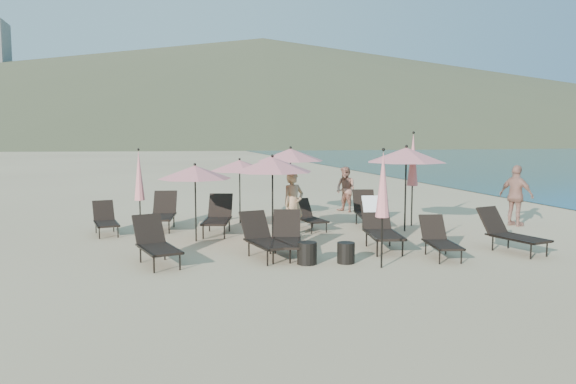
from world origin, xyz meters
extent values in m
plane|color=#D6BA8C|center=(0.00, 0.00, 0.00)|extent=(800.00, 800.00, 0.00)
cone|color=brown|center=(60.00, 300.00, 27.50)|extent=(690.00, 690.00, 55.00)
cone|color=brown|center=(190.00, 330.00, 16.00)|extent=(280.00, 280.00, 32.00)
cube|color=beige|center=(-45.00, 310.00, 19.00)|extent=(18.00, 16.00, 38.00)
cube|color=black|center=(-4.54, -0.03, 0.36)|extent=(0.92, 1.34, 0.05)
cube|color=black|center=(-4.75, 0.77, 0.66)|extent=(0.73, 0.61, 0.63)
cylinder|color=black|center=(-4.67, -0.59, 0.17)|extent=(0.04, 0.04, 0.35)
cylinder|color=black|center=(-4.93, 0.43, 0.17)|extent=(0.04, 0.04, 0.35)
cylinder|color=black|center=(-4.16, -0.45, 0.17)|extent=(0.04, 0.04, 0.35)
cylinder|color=black|center=(-4.42, 0.56, 0.17)|extent=(0.04, 0.04, 0.35)
cube|color=black|center=(-4.85, -0.05, 0.37)|extent=(0.39, 1.34, 0.04)
cube|color=black|center=(-4.26, 0.10, 0.37)|extent=(0.39, 1.34, 0.04)
cube|color=black|center=(-2.21, -0.01, 0.35)|extent=(0.86, 1.31, 0.05)
cube|color=black|center=(-2.37, 0.79, 0.65)|extent=(0.70, 0.57, 0.62)
cylinder|color=black|center=(-2.36, -0.55, 0.17)|extent=(0.04, 0.04, 0.34)
cylinder|color=black|center=(-2.57, 0.47, 0.17)|extent=(0.04, 0.04, 0.34)
cylinder|color=black|center=(-1.85, -0.45, 0.17)|extent=(0.04, 0.04, 0.34)
cylinder|color=black|center=(-2.06, 0.57, 0.17)|extent=(0.04, 0.04, 0.34)
cube|color=black|center=(-2.51, -0.02, 0.36)|extent=(0.31, 1.34, 0.04)
cube|color=black|center=(-1.92, 0.10, 0.36)|extent=(0.31, 1.34, 0.04)
cube|color=black|center=(-1.83, -0.01, 0.36)|extent=(0.93, 1.34, 0.05)
cube|color=black|center=(-1.61, 0.78, 0.65)|extent=(0.73, 0.61, 0.63)
cylinder|color=black|center=(-2.22, -0.43, 0.17)|extent=(0.04, 0.04, 0.35)
cylinder|color=black|center=(-1.94, 0.58, 0.17)|extent=(0.04, 0.04, 0.35)
cylinder|color=black|center=(-1.71, -0.57, 0.17)|extent=(0.04, 0.04, 0.35)
cylinder|color=black|center=(-1.43, 0.44, 0.17)|extent=(0.04, 0.04, 0.35)
cube|color=black|center=(-2.11, 0.12, 0.37)|extent=(0.40, 1.33, 0.04)
cube|color=black|center=(-1.52, -0.04, 0.37)|extent=(0.40, 1.33, 0.04)
cube|color=black|center=(0.59, 0.20, 0.39)|extent=(0.91, 1.43, 0.06)
cube|color=black|center=(0.75, 1.08, 0.72)|extent=(0.77, 0.62, 0.69)
cylinder|color=black|center=(0.21, -0.30, 0.19)|extent=(0.04, 0.04, 0.38)
cylinder|color=black|center=(0.41, 0.83, 0.19)|extent=(0.04, 0.04, 0.38)
cylinder|color=black|center=(0.78, -0.40, 0.19)|extent=(0.04, 0.04, 0.38)
cylinder|color=black|center=(0.98, 0.73, 0.19)|extent=(0.04, 0.04, 0.38)
cube|color=black|center=(0.27, 0.31, 0.40)|extent=(0.31, 1.49, 0.04)
cube|color=black|center=(0.93, 0.19, 0.40)|extent=(0.31, 1.49, 0.04)
cube|color=white|center=(0.77, 1.24, 0.98)|extent=(0.65, 0.41, 0.41)
cube|color=black|center=(1.51, -0.88, 0.32)|extent=(0.75, 1.17, 0.05)
cube|color=black|center=(1.64, -0.16, 0.58)|extent=(0.63, 0.50, 0.56)
cylinder|color=black|center=(1.20, -1.29, 0.15)|extent=(0.03, 0.03, 0.31)
cylinder|color=black|center=(1.36, -0.37, 0.15)|extent=(0.03, 0.03, 0.31)
cylinder|color=black|center=(1.66, -1.37, 0.15)|extent=(0.03, 0.03, 0.31)
cylinder|color=black|center=(1.83, -0.45, 0.15)|extent=(0.03, 0.03, 0.31)
cube|color=black|center=(1.25, -0.79, 0.33)|extent=(0.25, 1.21, 0.04)
cube|color=black|center=(1.79, -0.89, 0.33)|extent=(0.25, 1.21, 0.04)
cube|color=black|center=(3.51, -0.81, 0.36)|extent=(0.91, 1.35, 0.05)
cube|color=black|center=(3.31, -0.01, 0.66)|extent=(0.73, 0.61, 0.63)
cylinder|color=black|center=(3.37, -1.37, 0.17)|extent=(0.04, 0.04, 0.35)
cylinder|color=black|center=(3.12, -0.35, 0.17)|extent=(0.04, 0.04, 0.35)
cylinder|color=black|center=(3.89, -1.24, 0.17)|extent=(0.04, 0.04, 0.35)
cylinder|color=black|center=(3.63, -0.22, 0.17)|extent=(0.04, 0.04, 0.35)
cube|color=black|center=(3.20, -0.83, 0.37)|extent=(0.38, 1.35, 0.04)
cube|color=black|center=(3.79, -0.68, 0.37)|extent=(0.38, 1.35, 0.04)
cube|color=black|center=(-5.84, 3.95, 0.32)|extent=(0.73, 1.16, 0.05)
cube|color=black|center=(-5.96, 4.67, 0.58)|extent=(0.62, 0.50, 0.56)
cylinder|color=black|center=(-6.00, 3.46, 0.15)|extent=(0.03, 0.03, 0.31)
cylinder|color=black|center=(-6.15, 4.38, 0.15)|extent=(0.03, 0.03, 0.31)
cylinder|color=black|center=(-5.54, 3.54, 0.15)|extent=(0.03, 0.03, 0.31)
cylinder|color=black|center=(-5.69, 4.46, 0.15)|extent=(0.03, 0.03, 0.31)
cube|color=black|center=(-6.12, 3.95, 0.33)|extent=(0.24, 1.21, 0.04)
cube|color=black|center=(-5.58, 4.04, 0.33)|extent=(0.24, 1.21, 0.04)
cube|color=black|center=(-4.39, 4.37, 0.38)|extent=(0.88, 1.39, 0.05)
cube|color=black|center=(-4.24, 5.23, 0.70)|extent=(0.74, 0.60, 0.67)
cylinder|color=black|center=(-4.75, 3.88, 0.18)|extent=(0.04, 0.04, 0.37)
cylinder|color=black|center=(-4.57, 4.98, 0.18)|extent=(0.04, 0.04, 0.37)
cylinder|color=black|center=(-4.20, 3.79, 0.18)|extent=(0.04, 0.04, 0.37)
cylinder|color=black|center=(-4.01, 4.89, 0.18)|extent=(0.04, 0.04, 0.37)
cube|color=black|center=(-4.70, 4.47, 0.39)|extent=(0.28, 1.45, 0.04)
cube|color=black|center=(-4.06, 4.37, 0.39)|extent=(0.28, 1.45, 0.04)
cube|color=black|center=(-2.95, 3.27, 0.38)|extent=(0.98, 1.42, 0.05)
cube|color=black|center=(-2.73, 4.11, 0.69)|extent=(0.77, 0.64, 0.66)
cylinder|color=black|center=(-3.36, 2.83, 0.18)|extent=(0.04, 0.04, 0.37)
cylinder|color=black|center=(-3.08, 3.90, 0.18)|extent=(0.04, 0.04, 0.37)
cylinder|color=black|center=(-2.82, 2.68, 0.18)|extent=(0.04, 0.04, 0.37)
cylinder|color=black|center=(-2.54, 3.75, 0.18)|extent=(0.04, 0.04, 0.37)
cube|color=black|center=(-3.25, 3.41, 0.39)|extent=(0.41, 1.41, 0.04)
cube|color=black|center=(-2.63, 3.24, 0.39)|extent=(0.41, 1.41, 0.04)
cube|color=black|center=(-0.25, 3.27, 0.31)|extent=(0.70, 1.13, 0.04)
cube|color=black|center=(-0.35, 3.97, 0.57)|extent=(0.60, 0.48, 0.54)
cylinder|color=black|center=(-0.41, 2.80, 0.15)|extent=(0.03, 0.03, 0.30)
cylinder|color=black|center=(-0.54, 3.69, 0.15)|extent=(0.03, 0.03, 0.30)
cylinder|color=black|center=(0.05, 2.86, 0.15)|extent=(0.03, 0.03, 0.30)
cylinder|color=black|center=(-0.09, 3.76, 0.15)|extent=(0.03, 0.03, 0.30)
cube|color=black|center=(-0.51, 3.27, 0.32)|extent=(0.21, 1.18, 0.04)
cube|color=black|center=(0.01, 3.35, 0.32)|extent=(0.21, 1.18, 0.04)
cube|color=black|center=(1.54, 3.41, 0.37)|extent=(0.90, 1.38, 0.05)
cube|color=black|center=(1.71, 4.25, 0.69)|extent=(0.74, 0.61, 0.66)
cylinder|color=black|center=(1.16, 2.95, 0.18)|extent=(0.04, 0.04, 0.36)
cylinder|color=black|center=(1.38, 4.02, 0.18)|extent=(0.04, 0.04, 0.36)
cylinder|color=black|center=(1.71, 2.83, 0.18)|extent=(0.04, 0.04, 0.36)
cylinder|color=black|center=(1.92, 3.91, 0.18)|extent=(0.04, 0.04, 0.36)
cube|color=black|center=(1.24, 3.53, 0.38)|extent=(0.33, 1.42, 0.04)
cube|color=black|center=(1.86, 3.40, 0.38)|extent=(0.33, 1.42, 0.04)
cylinder|color=black|center=(-3.57, 2.51, 0.93)|extent=(0.04, 0.04, 1.87)
cone|color=#D87A7B|center=(-3.57, 2.51, 1.78)|extent=(1.87, 1.87, 0.34)
sphere|color=black|center=(-3.57, 2.51, 1.97)|extent=(0.07, 0.07, 0.07)
cylinder|color=black|center=(-1.67, 2.04, 1.03)|extent=(0.04, 0.04, 2.07)
cone|color=#D87A7B|center=(-1.67, 2.04, 1.97)|extent=(2.07, 2.07, 0.37)
sphere|color=black|center=(-1.67, 2.04, 2.18)|extent=(0.08, 0.08, 0.08)
cylinder|color=black|center=(2.27, 2.56, 1.13)|extent=(0.05, 0.05, 2.26)
cone|color=#D87A7B|center=(2.27, 2.56, 2.15)|extent=(2.26, 2.26, 0.41)
sphere|color=black|center=(2.27, 2.56, 2.39)|extent=(0.09, 0.09, 0.09)
cylinder|color=black|center=(-2.00, 5.11, 0.93)|extent=(0.04, 0.04, 1.86)
cone|color=#D87A7B|center=(-2.00, 5.11, 1.77)|extent=(1.86, 1.86, 0.34)
sphere|color=black|center=(-2.00, 5.11, 1.97)|extent=(0.07, 0.07, 0.07)
cylinder|color=black|center=(-0.28, 5.58, 1.09)|extent=(0.05, 0.05, 2.17)
cone|color=#D87A7B|center=(-0.28, 5.58, 2.07)|extent=(2.17, 2.17, 0.39)
sphere|color=black|center=(-0.28, 5.58, 2.30)|extent=(0.08, 0.08, 0.08)
cylinder|color=black|center=(-0.12, -1.28, 0.53)|extent=(0.04, 0.04, 1.06)
cone|color=#D87A7B|center=(-0.12, -1.28, 1.73)|extent=(0.29, 0.29, 1.35)
sphere|color=black|center=(-0.12, -1.28, 2.43)|extent=(0.07, 0.07, 0.07)
cylinder|color=black|center=(2.88, 3.37, 0.60)|extent=(0.04, 0.04, 1.21)
cone|color=#D87A7B|center=(2.88, 3.37, 1.97)|extent=(0.33, 0.33, 1.53)
sphere|color=black|center=(2.88, 3.37, 2.77)|extent=(0.08, 0.08, 0.08)
cylinder|color=black|center=(-4.95, 3.27, 0.51)|extent=(0.04, 0.04, 1.02)
cone|color=#D87A7B|center=(-4.95, 3.27, 1.66)|extent=(0.28, 0.28, 1.29)
sphere|color=black|center=(-4.95, 3.27, 2.34)|extent=(0.06, 0.06, 0.06)
cylinder|color=black|center=(-1.51, -0.59, 0.24)|extent=(0.41, 0.41, 0.47)
cylinder|color=black|center=(-0.69, -0.70, 0.22)|extent=(0.38, 0.38, 0.45)
imported|color=tan|center=(-0.98, 2.60, 0.87)|extent=(0.74, 0.61, 1.73)
imported|color=#A56A55|center=(1.99, 6.64, 0.80)|extent=(0.89, 0.97, 1.59)
imported|color=#A7725F|center=(5.88, 2.60, 0.91)|extent=(0.82, 1.15, 1.82)
camera|label=1|loc=(-4.77, -11.78, 2.77)|focal=35.00mm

